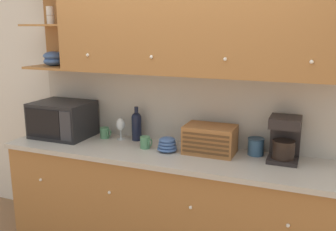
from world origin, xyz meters
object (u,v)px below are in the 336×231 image
object	(u,v)px
microwave	(63,119)
mug_blue_second	(105,133)
wine_glass	(121,125)
bread_box	(210,139)
coffee_maker	(285,139)
wine_bottle	(137,125)
storage_canister	(256,147)
mug	(145,142)
bowl_stack_on_counter	(167,145)

from	to	relation	value
microwave	mug_blue_second	xyz separation A→B (m)	(0.39, 0.09, -0.11)
wine_glass	bread_box	distance (m)	0.84
coffee_maker	wine_glass	bearing A→B (deg)	179.08
mug_blue_second	wine_bottle	size ratio (longest dim) A/B	0.32
bread_box	coffee_maker	xyz separation A→B (m)	(0.56, 0.04, 0.06)
microwave	storage_canister	size ratio (longest dim) A/B	3.80
mug_blue_second	bread_box	size ratio (longest dim) A/B	0.25
microwave	mug	size ratio (longest dim) A/B	5.14
microwave	bowl_stack_on_counter	world-z (taller)	microwave
bowl_stack_on_counter	coffee_maker	world-z (taller)	coffee_maker
bowl_stack_on_counter	storage_canister	world-z (taller)	storage_canister
mug_blue_second	wine_glass	bearing A→B (deg)	7.19
wine_bottle	mug	bearing A→B (deg)	-46.70
microwave	storage_canister	xyz separation A→B (m)	(1.73, 0.13, -0.09)
mug	bread_box	distance (m)	0.54
wine_glass	bowl_stack_on_counter	xyz separation A→B (m)	(0.51, -0.16, -0.08)
bowl_stack_on_counter	coffee_maker	distance (m)	0.90
mug	coffee_maker	bearing A→B (deg)	6.58
storage_canister	coffee_maker	xyz separation A→B (m)	(0.21, -0.05, 0.10)
bread_box	storage_canister	bearing A→B (deg)	14.46
wine_glass	mug_blue_second	bearing A→B (deg)	-172.81
microwave	bowl_stack_on_counter	xyz separation A→B (m)	(1.05, -0.05, -0.10)
mug_blue_second	wine_bottle	bearing A→B (deg)	10.53
wine_bottle	bread_box	world-z (taller)	wine_bottle
microwave	coffee_maker	size ratio (longest dim) A/B	1.50
wine_bottle	bread_box	distance (m)	0.71
bowl_stack_on_counter	coffee_maker	size ratio (longest dim) A/B	0.48
bowl_stack_on_counter	storage_canister	size ratio (longest dim) A/B	1.21
microwave	bread_box	world-z (taller)	microwave
microwave	bowl_stack_on_counter	size ratio (longest dim) A/B	3.13
coffee_maker	microwave	bearing A→B (deg)	-177.51
bowl_stack_on_counter	bread_box	bearing A→B (deg)	15.95
wine_glass	coffee_maker	distance (m)	1.40
wine_bottle	bowl_stack_on_counter	distance (m)	0.43
microwave	wine_glass	distance (m)	0.55
storage_canister	bread_box	bearing A→B (deg)	-165.54
mug_blue_second	storage_canister	size ratio (longest dim) A/B	0.73
mug	bread_box	xyz separation A→B (m)	(0.53, 0.08, 0.06)
wine_glass	coffee_maker	size ratio (longest dim) A/B	0.57
storage_canister	wine_glass	bearing A→B (deg)	-178.74
mug_blue_second	bread_box	xyz separation A→B (m)	(0.99, -0.04, 0.06)
microwave	mug_blue_second	bearing A→B (deg)	12.72
wine_glass	bread_box	size ratio (longest dim) A/B	0.49
wine_bottle	bowl_stack_on_counter	size ratio (longest dim) A/B	1.87
storage_canister	mug	bearing A→B (deg)	-168.73
storage_canister	coffee_maker	size ratio (longest dim) A/B	0.40
bowl_stack_on_counter	storage_canister	bearing A→B (deg)	15.19
mug_blue_second	storage_canister	bearing A→B (deg)	1.94
wine_bottle	storage_canister	xyz separation A→B (m)	(1.04, -0.01, -0.07)
mug	coffee_maker	world-z (taller)	coffee_maker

